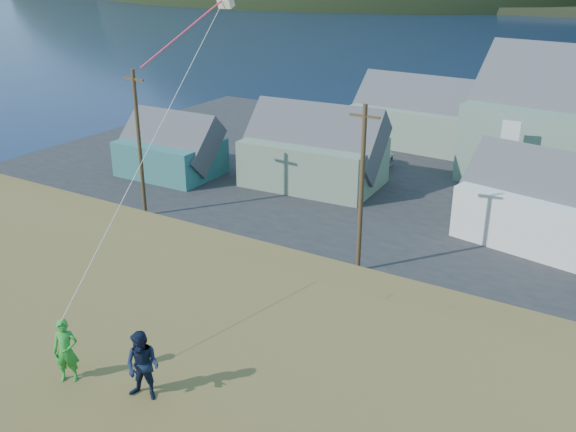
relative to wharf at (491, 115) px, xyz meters
The scene contains 13 objects.
ground 40.45m from the wharf, 81.47° to the right, with size 900.00×900.00×0.00m, color #0A1638.
grass_strip 42.43m from the wharf, 81.87° to the right, with size 110.00×8.00×0.10m, color #4C3D19.
waterfront_lot 23.77m from the wharf, 75.38° to the right, with size 72.00×36.00×0.12m, color #28282B.
wharf is the anchor object (origin of this frame).
shed_teal 35.07m from the wharf, 117.15° to the right, with size 7.66×5.42×5.95m.
shed_palegreen_near 28.16m from the wharf, 101.46° to the right, with size 10.23×6.82×7.18m.
shed_white 31.35m from the wharf, 70.70° to the right, with size 9.21×6.98×6.64m.
shed_palegreen_far 13.86m from the wharf, 103.07° to the right, with size 11.30×6.84×7.40m.
utility_poles 38.83m from the wharf, 85.84° to the right, with size 29.55×0.24×9.32m.
parked_cars 20.26m from the wharf, 102.37° to the right, with size 23.36×12.30×1.56m.
kite_flyer_green 59.97m from the wharf, 84.14° to the right, with size 0.53×0.35×1.45m, color green.
kite_flyer_navy 59.79m from the wharf, 82.37° to the right, with size 0.74×0.58×1.53m, color #131D36.
kite_rig 52.73m from the wharf, 85.57° to the right, with size 1.68×4.62×10.76m.
Camera 1 is at (10.01, -26.52, 15.62)m, focal length 40.00 mm.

